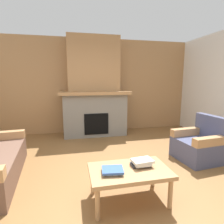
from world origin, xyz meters
TOP-DOWN VIEW (x-y plane):
  - ground at (0.00, 0.00)m, footprint 9.00×9.00m
  - wall_back_wood_panel at (0.00, 3.00)m, footprint 6.00×0.12m
  - fireplace at (0.00, 2.62)m, footprint 1.90×0.82m
  - armchair at (1.79, 0.47)m, footprint 0.83×0.83m
  - coffee_table at (0.06, -0.42)m, footprint 1.00×0.60m
  - book_stack_near_edge at (-0.16, -0.47)m, footprint 0.28×0.24m
  - book_stack_center at (0.24, -0.38)m, footprint 0.28×0.21m

SIDE VIEW (x-z plane):
  - ground at x=0.00m, z-range 0.00..0.00m
  - armchair at x=1.79m, z-range -0.13..0.72m
  - coffee_table at x=0.06m, z-range 0.16..0.59m
  - book_stack_near_edge at x=-0.16m, z-range 0.43..0.49m
  - book_stack_center at x=0.24m, z-range 0.43..0.52m
  - fireplace at x=0.00m, z-range -0.19..2.51m
  - wall_back_wood_panel at x=0.00m, z-range 0.00..2.70m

